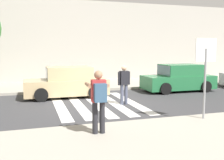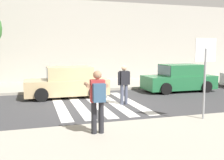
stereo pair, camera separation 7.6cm
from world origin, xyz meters
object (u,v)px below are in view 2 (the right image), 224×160
object	(u,v)px
photographer_with_backpack	(98,96)
parked_car_green	(179,79)
pedestrian_crossing	(124,82)
parked_car_tan	(67,83)
stop_sign	(205,60)

from	to	relation	value
photographer_with_backpack	parked_car_green	size ratio (longest dim) A/B	0.42
pedestrian_crossing	parked_car_green	size ratio (longest dim) A/B	0.42
pedestrian_crossing	parked_car_green	bearing A→B (deg)	30.56
photographer_with_backpack	pedestrian_crossing	xyz separation A→B (m)	(2.15, 3.97, -0.19)
photographer_with_backpack	parked_car_tan	xyz separation A→B (m)	(0.01, 6.50, -0.44)
photographer_with_backpack	pedestrian_crossing	bearing A→B (deg)	61.51
pedestrian_crossing	parked_car_green	xyz separation A→B (m)	(4.28, 2.53, -0.25)
photographer_with_backpack	pedestrian_crossing	distance (m)	4.52
stop_sign	parked_car_tan	distance (m)	7.17
photographer_with_backpack	parked_car_green	world-z (taller)	photographer_with_backpack
stop_sign	parked_car_tan	world-z (taller)	stop_sign
stop_sign	parked_car_green	world-z (taller)	stop_sign
parked_car_tan	pedestrian_crossing	bearing A→B (deg)	-49.63
parked_car_tan	parked_car_green	xyz separation A→B (m)	(6.43, -0.00, 0.00)
stop_sign	pedestrian_crossing	xyz separation A→B (m)	(-1.55, 3.47, -1.09)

